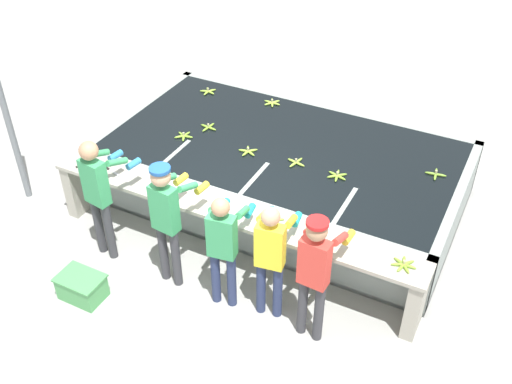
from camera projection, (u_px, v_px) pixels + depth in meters
ground_plane at (220, 273)px, 7.62m from camera, size 80.00×80.00×0.00m
wash_tank at (282, 172)px, 8.68m from camera, size 5.02×2.80×0.87m
work_ledge at (227, 225)px, 7.41m from camera, size 5.02×0.45×0.87m
worker_0 at (98, 189)px, 7.32m from camera, size 0.47×0.74×1.72m
worker_1 at (167, 214)px, 6.92m from camera, size 0.45×0.74×1.71m
worker_2 at (223, 242)px, 6.71m from camera, size 0.48×0.73×1.55m
worker_3 at (271, 252)px, 6.57m from camera, size 0.48×0.73×1.56m
worker_4 at (315, 268)px, 6.25m from camera, size 0.43×0.73×1.67m
banana_bunch_floating_0 at (272, 103)px, 9.41m from camera, size 0.28×0.27×0.08m
banana_bunch_floating_1 at (436, 174)px, 7.84m from camera, size 0.28×0.28×0.08m
banana_bunch_floating_2 at (296, 162)px, 8.06m from camera, size 0.28×0.28×0.08m
banana_bunch_floating_3 at (248, 151)px, 8.28m from camera, size 0.28×0.27×0.08m
banana_bunch_floating_4 at (208, 91)px, 9.72m from camera, size 0.28×0.27×0.08m
banana_bunch_floating_5 at (184, 136)px, 8.60m from camera, size 0.27×0.27×0.08m
banana_bunch_floating_6 at (208, 127)px, 8.80m from camera, size 0.28×0.28×0.08m
banana_bunch_floating_7 at (337, 176)px, 7.81m from camera, size 0.28×0.28×0.08m
banana_bunch_ledge_0 at (163, 191)px, 7.53m from camera, size 0.28×0.28×0.08m
banana_bunch_ledge_1 at (273, 219)px, 7.08m from camera, size 0.26×0.26×0.08m
banana_bunch_ledge_2 at (404, 264)px, 6.47m from camera, size 0.27×0.28×0.08m
knife_0 at (85, 165)px, 8.03m from camera, size 0.20×0.32×0.02m
knife_1 at (110, 170)px, 7.93m from camera, size 0.35×0.11×0.02m
crate at (82, 287)px, 7.20m from camera, size 0.55×0.39×0.32m
support_post_left at (2, 100)px, 7.98m from camera, size 0.09×0.09×3.20m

